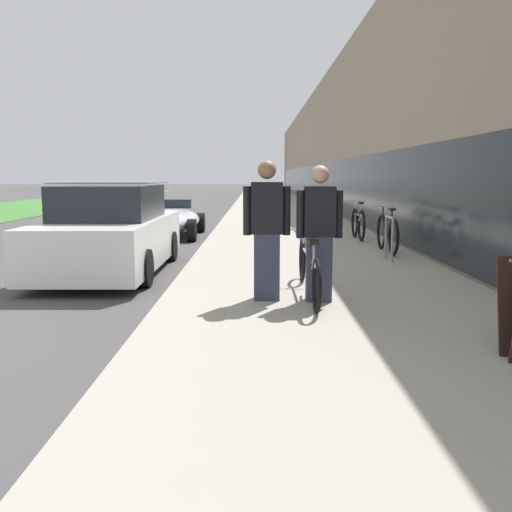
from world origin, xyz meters
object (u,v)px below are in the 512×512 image
object	(u,v)px
tandem_bicycle	(308,269)
cruiser_bike_middle	(358,223)
person_bystander	(266,231)
parked_sedan_curbside	(111,233)
person_rider	(319,234)
vintage_roadster_curbside	(167,221)
bike_rack_hoop	(389,233)
cruiser_bike_nearest	(387,233)

from	to	relation	value
tandem_bicycle	cruiser_bike_middle	distance (m)	7.11
person_bystander	parked_sedan_curbside	world-z (taller)	person_bystander
cruiser_bike_middle	parked_sedan_curbside	world-z (taller)	parked_sedan_curbside
person_rider	cruiser_bike_middle	xyz separation A→B (m)	(1.79, 7.21, -0.47)
person_bystander	parked_sedan_curbside	size ratio (longest dim) A/B	0.39
tandem_bicycle	person_rider	distance (m)	0.63
vintage_roadster_curbside	bike_rack_hoop	bearing A→B (deg)	-46.43
person_rider	cruiser_bike_middle	size ratio (longest dim) A/B	1.01
person_bystander	bike_rack_hoop	world-z (taller)	person_bystander
person_rider	bike_rack_hoop	world-z (taller)	person_rider
person_rider	person_bystander	world-z (taller)	person_bystander
tandem_bicycle	parked_sedan_curbside	xyz separation A→B (m)	(-3.30, 2.53, 0.23)
bike_rack_hoop	parked_sedan_curbside	world-z (taller)	parked_sedan_curbside
person_rider	tandem_bicycle	bearing A→B (deg)	105.05
person_bystander	cruiser_bike_middle	xyz separation A→B (m)	(2.46, 7.13, -0.50)
person_bystander	vintage_roadster_curbside	size ratio (longest dim) A/B	0.41
person_rider	vintage_roadster_curbside	size ratio (longest dim) A/B	0.40
cruiser_bike_middle	tandem_bicycle	bearing A→B (deg)	-105.38
cruiser_bike_middle	vintage_roadster_curbside	bearing A→B (deg)	161.28
cruiser_bike_nearest	cruiser_bike_middle	xyz separation A→B (m)	(-0.17, 2.50, 0.00)
vintage_roadster_curbside	cruiser_bike_middle	bearing A→B (deg)	-18.72
cruiser_bike_middle	parked_sedan_curbside	xyz separation A→B (m)	(-5.18, -4.32, 0.19)
person_rider	parked_sedan_curbside	world-z (taller)	person_rider
person_rider	bike_rack_hoop	xyz separation A→B (m)	(1.74, 3.62, -0.36)
person_rider	bike_rack_hoop	size ratio (longest dim) A/B	2.05
cruiser_bike_nearest	vintage_roadster_curbside	distance (m)	6.76
bike_rack_hoop	cruiser_bike_nearest	distance (m)	1.12
vintage_roadster_curbside	person_rider	bearing A→B (deg)	-69.66
person_bystander	cruiser_bike_middle	distance (m)	7.56
cruiser_bike_nearest	parked_sedan_curbside	world-z (taller)	parked_sedan_curbside
bike_rack_hoop	parked_sedan_curbside	bearing A→B (deg)	-171.86
parked_sedan_curbside	bike_rack_hoop	bearing A→B (deg)	8.14
person_bystander	cruiser_bike_nearest	xyz separation A→B (m)	(2.63, 4.63, -0.50)
bike_rack_hoop	cruiser_bike_nearest	world-z (taller)	cruiser_bike_nearest
person_rider	person_bystander	distance (m)	0.67
person_rider	vintage_roadster_curbside	distance (m)	9.55
parked_sedan_curbside	cruiser_bike_middle	bearing A→B (deg)	39.83
person_bystander	vintage_roadster_curbside	distance (m)	9.27
person_bystander	parked_sedan_curbside	distance (m)	3.93
tandem_bicycle	cruiser_bike_nearest	distance (m)	4.82
tandem_bicycle	parked_sedan_curbside	world-z (taller)	parked_sedan_curbside
bike_rack_hoop	cruiser_bike_nearest	xyz separation A→B (m)	(0.22, 1.09, -0.11)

